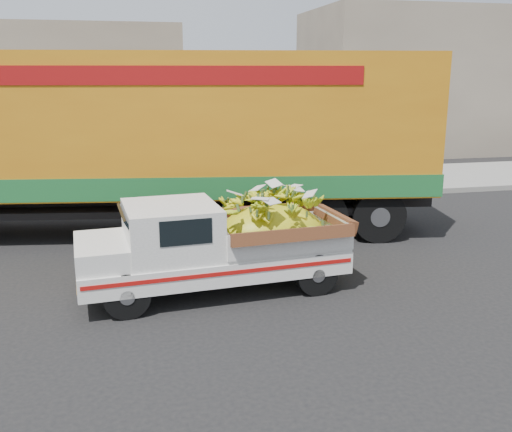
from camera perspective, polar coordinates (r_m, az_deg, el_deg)
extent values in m
plane|color=black|center=(9.01, -5.62, -8.08)|extent=(100.00, 100.00, 0.00)
cube|color=gray|center=(15.08, -8.72, 1.25)|extent=(60.00, 0.25, 0.15)
cube|color=gray|center=(17.13, -9.24, 2.76)|extent=(60.00, 4.00, 0.14)
cube|color=gray|center=(28.02, 20.06, 12.50)|extent=(14.00, 6.00, 6.00)
cylinder|color=black|center=(8.34, -12.80, -7.76)|extent=(0.69, 0.25, 0.67)
cylinder|color=black|center=(9.55, -13.53, -4.97)|extent=(0.69, 0.25, 0.67)
cylinder|color=black|center=(9.02, 6.05, -5.79)|extent=(0.69, 0.25, 0.67)
cylinder|color=black|center=(10.15, 3.12, -3.44)|extent=(0.69, 0.25, 0.67)
cube|color=white|center=(9.09, -4.32, -4.55)|extent=(4.27, 1.86, 0.34)
cube|color=#A50F0C|center=(8.38, -3.10, -5.76)|extent=(4.06, 0.37, 0.06)
cube|color=silver|center=(8.90, -17.26, -6.21)|extent=(0.22, 1.47, 0.12)
cube|color=white|center=(8.77, -15.24, -3.44)|extent=(0.87, 1.47, 0.32)
cube|color=white|center=(8.80, -8.44, -1.41)|extent=(1.49, 1.56, 0.80)
cube|color=black|center=(8.09, -7.01, -1.65)|extent=(0.75, 0.08, 0.37)
cube|color=white|center=(9.26, 2.03, -1.59)|extent=(2.16, 1.67, 0.45)
ellipsoid|color=yellow|center=(9.26, 1.51, -2.19)|extent=(1.94, 1.36, 1.13)
cylinder|color=black|center=(11.96, 12.13, 0.04)|extent=(1.14, 0.49, 1.10)
cylinder|color=black|center=(13.84, 9.91, 2.06)|extent=(1.14, 0.49, 1.10)
cylinder|color=black|center=(11.69, 6.46, -0.05)|extent=(1.14, 0.49, 1.10)
cylinder|color=black|center=(13.61, 4.99, 2.01)|extent=(1.14, 0.49, 1.10)
cube|color=black|center=(12.51, -10.34, 1.83)|extent=(12.01, 2.86, 0.36)
cube|color=#BE7612|center=(12.27, -10.67, 9.15)|extent=(12.01, 4.30, 2.84)
cube|color=#1B5F2B|center=(12.43, -10.42, 3.77)|extent=(12.07, 4.33, 0.45)
cube|color=maroon|center=(10.98, -11.68, 13.61)|extent=(8.30, 1.33, 0.35)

